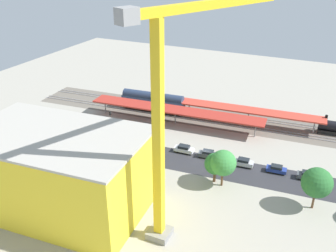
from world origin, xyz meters
TOP-DOWN VIEW (x-y plane):
  - ground_plane at (0.00, 0.00)m, footprint 186.20×186.20m
  - rail_bed at (0.00, -22.00)m, footprint 117.07×22.04m
  - street_asphalt at (0.00, 3.11)m, footprint 116.72×17.03m
  - track_rails at (0.00, -22.00)m, footprint 116.10×15.64m
  - platform_canopy_near at (13.08, -13.43)m, footprint 47.38×8.66m
  - platform_canopy_far at (3.67, -21.18)m, footprint 55.57×8.37m
  - freight_coach_far at (22.52, -18.99)m, footprint 18.95×4.16m
  - parked_car_0 at (-22.21, -0.46)m, footprint 4.28×2.14m
  - parked_car_1 at (-15.94, -0.47)m, footprint 4.26×2.05m
  - parked_car_2 at (-8.95, -0.10)m, footprint 4.36×2.06m
  - parked_car_3 at (-0.80, -0.25)m, footprint 4.49×2.29m
  - parked_car_4 at (5.06, -0.24)m, footprint 4.65×2.06m
  - construction_building at (17.87, 27.25)m, footprint 31.69×20.50m
  - construction_roof_slab at (17.87, 27.25)m, footprint 32.33×21.14m
  - tower_crane at (-3.11, 24.69)m, footprint 13.60×28.00m
  - box_truck_0 at (14.00, 11.96)m, footprint 8.56×3.10m
  - box_truck_1 at (22.35, 13.96)m, footprint 9.78×2.89m
  - box_truck_2 at (28.61, 12.23)m, footprint 9.50×3.23m
  - street_tree_0 at (15.41, 8.58)m, footprint 4.92×4.92m
  - street_tree_1 at (-6.91, 8.95)m, footprint 5.16×5.16m
  - street_tree_2 at (-24.09, 8.92)m, footprint 5.50×5.50m
  - street_tree_5 at (-5.14, 8.27)m, footprint 4.39×4.39m
  - traffic_light at (25.55, -1.45)m, footprint 0.50×0.36m

SIDE VIEW (x-z plane):
  - ground_plane at x=0.00m, z-range 0.00..0.00m
  - rail_bed at x=0.00m, z-range 0.00..0.01m
  - street_asphalt at x=0.00m, z-range 0.00..0.01m
  - track_rails at x=0.00m, z-range 0.12..0.24m
  - parked_car_1 at x=-15.94m, z-range -0.09..1.52m
  - parked_car_0 at x=-22.21m, z-range -0.09..1.64m
  - parked_car_4 at x=5.06m, z-range -0.10..1.65m
  - parked_car_2 at x=-8.95m, z-range -0.09..1.65m
  - parked_car_3 at x=-0.80m, z-range -0.10..1.69m
  - box_truck_1 at x=22.35m, z-range 0.01..3.18m
  - box_truck_0 at x=14.00m, z-range -0.02..3.32m
  - box_truck_2 at x=28.61m, z-range -0.01..3.34m
  - freight_coach_far at x=22.52m, z-range 0.14..5.84m
  - platform_canopy_far at x=3.67m, z-range 1.86..6.03m
  - traffic_light at x=25.55m, z-range 1.03..7.08m
  - platform_canopy_near at x=13.08m, z-range 1.95..6.27m
  - street_tree_5 at x=-5.14m, z-range 0.97..7.34m
  - street_tree_0 at x=15.41m, z-range 0.95..7.79m
  - street_tree_1 at x=-6.91m, z-range 1.29..9.07m
  - street_tree_2 at x=-24.09m, z-range 1.35..9.57m
  - construction_building at x=17.87m, z-range 0.00..14.23m
  - construction_roof_slab at x=17.87m, z-range 14.23..14.63m
  - tower_crane at x=-3.11m, z-range 3.88..40.69m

